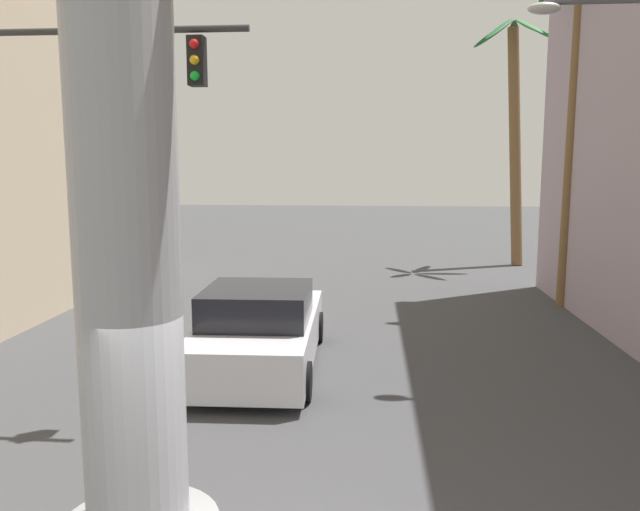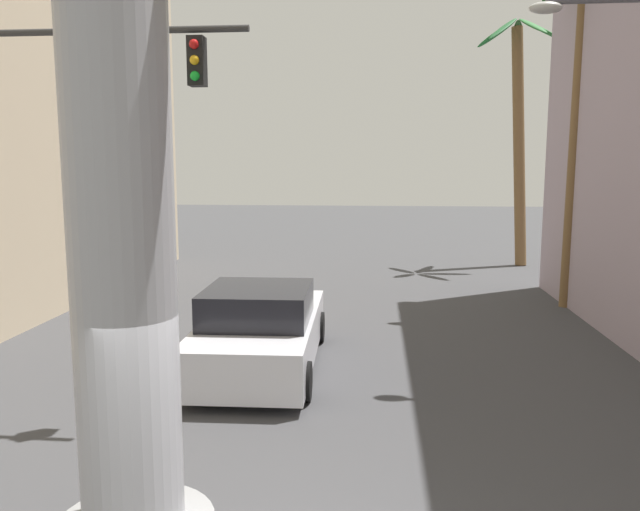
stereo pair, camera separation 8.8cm
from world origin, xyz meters
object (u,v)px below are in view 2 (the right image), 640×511
at_px(neon_sign_pole, 113,37).
at_px(palm_tree_far_right, 519,125).
at_px(pedestrian_far_left, 151,259).
at_px(traffic_light_mast, 21,141).
at_px(palm_tree_mid_right, 579,83).
at_px(car_lead, 261,330).

distance_m(neon_sign_pole, palm_tree_far_right, 20.43).
bearing_deg(pedestrian_far_left, neon_sign_pole, -70.37).
relative_size(traffic_light_mast, palm_tree_far_right, 0.64).
bearing_deg(pedestrian_far_left, palm_tree_mid_right, -5.08).
height_order(neon_sign_pole, traffic_light_mast, neon_sign_pole).
bearing_deg(neon_sign_pole, traffic_light_mast, 127.52).
bearing_deg(traffic_light_mast, palm_tree_far_right, 54.38).
relative_size(neon_sign_pole, palm_tree_far_right, 1.17).
bearing_deg(pedestrian_far_left, car_lead, -55.93).
bearing_deg(palm_tree_far_right, palm_tree_mid_right, -90.98).
distance_m(palm_tree_far_right, pedestrian_far_left, 13.98).
relative_size(car_lead, palm_tree_far_right, 0.54).
bearing_deg(car_lead, palm_tree_far_right, 60.57).
xyz_separation_m(palm_tree_mid_right, pedestrian_far_left, (-11.69, 1.04, -4.82)).
relative_size(neon_sign_pole, pedestrian_far_left, 6.36).
relative_size(car_lead, pedestrian_far_left, 2.95).
bearing_deg(palm_tree_far_right, car_lead, -119.43).
distance_m(car_lead, palm_tree_mid_right, 10.44).
distance_m(car_lead, palm_tree_far_right, 15.46).
distance_m(traffic_light_mast, palm_tree_far_right, 18.16).
height_order(palm_tree_mid_right, pedestrian_far_left, palm_tree_mid_right).
distance_m(car_lead, pedestrian_far_left, 8.12).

